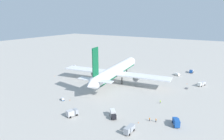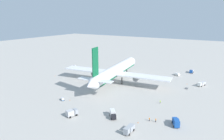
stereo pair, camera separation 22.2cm
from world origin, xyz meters
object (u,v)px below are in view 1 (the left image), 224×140
at_px(airliner, 115,71).
at_px(service_truck_3, 113,114).
at_px(service_truck_2, 72,113).
at_px(baggage_cart_0, 187,88).
at_px(service_truck_4, 176,122).
at_px(ground_worker_2, 160,102).
at_px(traffic_cone_2, 70,100).
at_px(baggage_cart_2, 63,99).
at_px(service_truck_5, 191,71).
at_px(traffic_cone_3, 55,76).
at_px(traffic_cone_4, 96,65).
at_px(ground_worker_1, 150,119).
at_px(service_van, 177,74).
at_px(ground_worker_0, 156,120).
at_px(traffic_cone_1, 138,122).
at_px(service_truck_0, 129,129).
at_px(baggage_cart_1, 75,66).
at_px(traffic_cone_0, 187,84).
at_px(service_truck_1, 202,84).

relative_size(airliner, service_truck_3, 13.02).
bearing_deg(service_truck_2, service_truck_3, -62.23).
bearing_deg(baggage_cart_0, service_truck_4, -173.59).
distance_m(service_truck_2, service_truck_4, 43.99).
xyz_separation_m(ground_worker_2, traffic_cone_2, (-20.75, 41.64, -0.57)).
relative_size(baggage_cart_2, traffic_cone_2, 5.05).
bearing_deg(ground_worker_2, service_truck_5, -2.23).
distance_m(service_truck_2, baggage_cart_0, 72.19).
bearing_deg(traffic_cone_3, baggage_cart_2, -128.95).
distance_m(ground_worker_2, traffic_cone_4, 92.51).
height_order(service_truck_2, ground_worker_1, service_truck_2).
relative_size(service_van, ground_worker_0, 2.89).
bearing_deg(service_truck_4, traffic_cone_1, 112.60).
bearing_deg(service_truck_0, service_truck_2, 92.45).
relative_size(ground_worker_0, traffic_cone_4, 3.15).
relative_size(service_truck_4, ground_worker_0, 3.35).
distance_m(service_truck_2, ground_worker_0, 36.17).
bearing_deg(traffic_cone_3, service_van, -57.78).
bearing_deg(traffic_cone_2, service_truck_4, -86.92).
bearing_deg(service_truck_5, service_truck_2, 162.78).
xyz_separation_m(service_truck_4, traffic_cone_3, (24.92, 93.89, -1.34)).
height_order(service_truck_5, traffic_cone_2, service_truck_5).
bearing_deg(service_truck_3, baggage_cart_1, 50.73).
distance_m(service_truck_4, ground_worker_0, 8.03).
bearing_deg(ground_worker_0, traffic_cone_1, 126.57).
distance_m(airliner, service_truck_0, 61.88).
relative_size(ground_worker_1, traffic_cone_2, 2.92).
bearing_deg(baggage_cart_0, traffic_cone_3, 104.19).
relative_size(service_truck_2, traffic_cone_1, 9.95).
relative_size(service_van, traffic_cone_4, 9.09).
xyz_separation_m(baggage_cart_0, ground_worker_0, (-48.64, 2.57, 0.62)).
bearing_deg(service_truck_5, service_van, 150.37).
relative_size(baggage_cart_0, traffic_cone_0, 5.65).
height_order(service_truck_1, service_truck_2, service_truck_2).
relative_size(service_truck_5, baggage_cart_1, 1.65).
relative_size(service_truck_1, service_van, 1.44).
xyz_separation_m(service_truck_2, service_van, (88.39, -23.80, -0.61)).
xyz_separation_m(ground_worker_0, traffic_cone_4, (70.98, 81.01, -0.61)).
distance_m(service_truck_3, ground_worker_2, 27.98).
relative_size(service_truck_4, service_van, 1.16).
relative_size(baggage_cart_2, traffic_cone_0, 5.05).
bearing_deg(service_truck_4, ground_worker_2, 34.44).
bearing_deg(ground_worker_1, service_truck_1, -11.57).
height_order(service_truck_1, baggage_cart_0, service_truck_1).
xyz_separation_m(airliner, service_truck_5, (50.65, -39.65, -6.20)).
bearing_deg(service_truck_5, service_truck_3, 170.49).
distance_m(airliner, service_truck_2, 52.56).
bearing_deg(baggage_cart_1, service_van, -78.44).
height_order(service_truck_0, service_truck_5, service_truck_0).
distance_m(service_truck_1, traffic_cone_1, 65.37).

